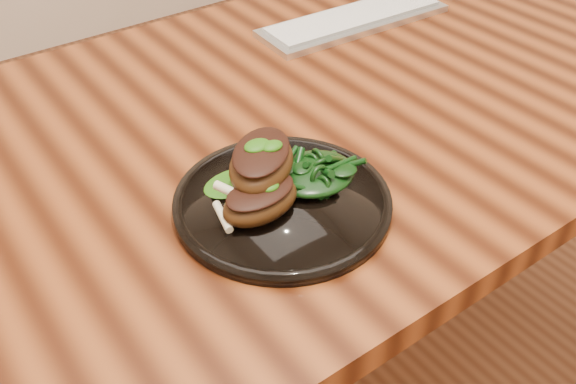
# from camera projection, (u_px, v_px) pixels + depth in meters

# --- Properties ---
(desk) EXTENTS (1.60, 0.80, 0.75)m
(desk) POSITION_uv_depth(u_px,v_px,m) (265.00, 165.00, 0.99)
(desk) COLOR #381407
(desk) RESTS_ON ground
(plate) EXTENTS (0.27, 0.27, 0.02)m
(plate) POSITION_uv_depth(u_px,v_px,m) (282.00, 202.00, 0.78)
(plate) COLOR black
(plate) RESTS_ON desk
(lamb_chop_front) EXTENTS (0.11, 0.07, 0.04)m
(lamb_chop_front) POSITION_uv_depth(u_px,v_px,m) (260.00, 200.00, 0.74)
(lamb_chop_front) COLOR #3B1F0B
(lamb_chop_front) RESTS_ON plate
(lamb_chop_back) EXTENTS (0.14, 0.13, 0.05)m
(lamb_chop_back) POSITION_uv_depth(u_px,v_px,m) (261.00, 162.00, 0.76)
(lamb_chop_back) COLOR #3B1F0B
(lamb_chop_back) RESTS_ON plate
(herb_smear) EXTENTS (0.08, 0.05, 0.01)m
(herb_smear) POSITION_uv_depth(u_px,v_px,m) (234.00, 183.00, 0.79)
(herb_smear) COLOR #164D08
(herb_smear) RESTS_ON plate
(greens_heap) EXTENTS (0.11, 0.10, 0.04)m
(greens_heap) POSITION_uv_depth(u_px,v_px,m) (314.00, 169.00, 0.79)
(greens_heap) COLOR black
(greens_heap) RESTS_ON plate
(keyboard) EXTENTS (0.38, 0.13, 0.02)m
(keyboard) POSITION_uv_depth(u_px,v_px,m) (354.00, 19.00, 1.19)
(keyboard) COLOR silver
(keyboard) RESTS_ON desk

